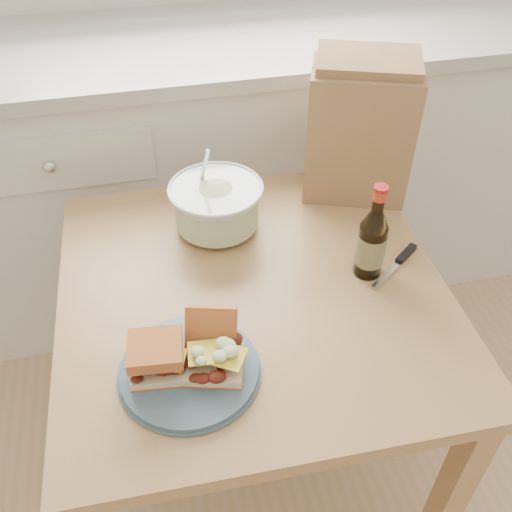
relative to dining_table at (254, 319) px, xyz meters
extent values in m
cube|color=silver|center=(0.06, 0.83, -0.15)|extent=(2.40, 0.60, 0.90)
cube|color=beige|center=(0.06, 0.83, 0.32)|extent=(2.50, 0.64, 0.04)
cube|color=#AF7B52|center=(0.00, 0.00, 0.08)|extent=(0.86, 0.86, 0.04)
cube|color=#AF7B52|center=(0.36, -0.38, -0.26)|extent=(0.06, 0.06, 0.66)
cube|color=#AF7B52|center=(-0.36, 0.38, -0.26)|extent=(0.06, 0.06, 0.66)
cube|color=#AF7B52|center=(0.38, 0.36, -0.26)|extent=(0.06, 0.06, 0.66)
cylinder|color=#435C6C|center=(-0.17, -0.20, 0.11)|extent=(0.26, 0.26, 0.02)
cube|color=beige|center=(-0.22, -0.19, 0.13)|extent=(0.11, 0.10, 0.02)
cube|color=yellow|center=(-0.22, -0.19, 0.16)|extent=(0.06, 0.06, 0.00)
cube|color=#BC6431|center=(-0.22, -0.19, 0.18)|extent=(0.11, 0.10, 0.03)
cube|color=beige|center=(-0.12, -0.21, 0.13)|extent=(0.12, 0.12, 0.02)
cube|color=yellow|center=(-0.12, -0.21, 0.16)|extent=(0.07, 0.07, 0.00)
cube|color=#BC6431|center=(-0.11, -0.15, 0.16)|extent=(0.11, 0.09, 0.09)
cone|color=silver|center=(-0.04, 0.23, 0.16)|extent=(0.22, 0.22, 0.11)
cylinder|color=beige|center=(-0.04, 0.23, 0.15)|extent=(0.20, 0.20, 0.07)
torus|color=silver|center=(-0.04, 0.23, 0.22)|extent=(0.23, 0.23, 0.01)
cylinder|color=silver|center=(-0.06, 0.26, 0.25)|extent=(0.03, 0.09, 0.15)
cylinder|color=black|center=(0.26, -0.01, 0.17)|extent=(0.06, 0.06, 0.13)
cone|color=black|center=(0.26, -0.01, 0.25)|extent=(0.06, 0.06, 0.04)
cylinder|color=black|center=(0.26, -0.01, 0.30)|extent=(0.03, 0.03, 0.05)
cylinder|color=red|center=(0.26, -0.01, 0.31)|extent=(0.03, 0.03, 0.02)
cylinder|color=maroon|center=(0.26, -0.01, 0.33)|extent=(0.03, 0.03, 0.01)
cylinder|color=#303B1D|center=(0.26, -0.01, 0.17)|extent=(0.06, 0.06, 0.07)
cube|color=silver|center=(0.30, -0.02, 0.11)|extent=(0.11, 0.09, 0.00)
cube|color=black|center=(0.37, 0.02, 0.11)|extent=(0.07, 0.06, 0.01)
cube|color=#9E724C|center=(0.34, 0.31, 0.27)|extent=(0.30, 0.24, 0.33)
camera|label=1|loc=(-0.19, -0.86, 0.98)|focal=40.00mm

